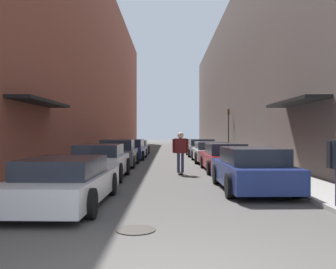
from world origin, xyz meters
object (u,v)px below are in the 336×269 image
Objects in this scene: parked_car_left_4 at (137,147)px; parked_car_left_2 at (119,153)px; skateboarder at (181,148)px; parked_car_left_1 at (101,162)px; parked_car_right_3 at (202,148)px; parked_car_right_1 at (225,158)px; parked_car_right_2 at (211,152)px; manhole_cover at (136,230)px; parked_car_left_3 at (131,150)px; traffic_light at (229,126)px; parked_car_right_0 at (252,170)px; parked_car_left_0 at (66,182)px.

parked_car_left_2 is at bearing -90.45° from parked_car_left_4.
skateboarder reaches higher than parked_car_left_2.
parked_car_left_4 is at bearing 89.79° from parked_car_left_1.
skateboarder is (-1.90, -12.00, 0.47)m from parked_car_right_3.
parked_car_right_1 and parked_car_right_3 have the same top height.
parked_car_left_2 is 9.58m from parked_car_right_3.
skateboarder is at bearing -106.95° from parked_car_right_2.
parked_car_left_4 is at bearing 89.55° from parked_car_left_2.
parked_car_left_4 is at bearing 94.79° from manhole_cover.
skateboarder is at bearing -99.01° from parked_car_right_3.
skateboarder reaches higher than parked_car_right_2.
parked_car_left_3 is 5.73m from parked_car_right_3.
traffic_light is (7.44, 6.31, 1.69)m from parked_car_left_3.
parked_car_right_2 is 5.48m from parked_car_right_3.
traffic_light reaches higher than manhole_cover.
parked_car_right_1 is at bearing -27.36° from parked_car_left_2.
parked_car_right_2 is (-0.01, 5.33, -0.01)m from parked_car_right_1.
manhole_cover is at bearing -124.00° from parked_car_right_0.
parked_car_right_2 reaches higher than parked_car_left_0.
parked_car_right_3 is at bearing 58.62° from parked_car_left_2.
manhole_cover is (1.97, -7.39, -0.63)m from parked_car_left_1.
parked_car_right_1 is 2.75× the size of skateboarder.
traffic_light is (7.55, 11.49, 1.65)m from parked_car_left_2.
parked_car_left_0 is at bearing -89.82° from parked_car_left_4.
parked_car_left_1 is 0.92× the size of parked_car_left_2.
parked_car_right_3 reaches higher than parked_car_right_2.
parked_car_right_3 is (4.84, 18.67, 0.05)m from parked_car_left_0.
parked_car_left_2 is 12.89m from manhole_cover.
skateboarder reaches higher than parked_car_right_0.
parked_car_left_0 is 2.95m from manhole_cover.
parked_car_left_2 is 1.07× the size of parked_car_left_4.
parked_car_left_1 is 5.33m from parked_car_left_2.
manhole_cover is (-2.99, -20.90, -0.60)m from parked_car_right_3.
parked_car_right_2 is (0.02, 10.88, -0.04)m from parked_car_right_0.
skateboarder is (2.94, 6.66, 0.51)m from parked_car_left_0.
parked_car_right_0 is at bearing -65.66° from skateboarder.
parked_car_left_1 is (-0.12, 5.16, 0.07)m from parked_car_left_0.
manhole_cover is (1.89, -17.90, -0.61)m from parked_car_left_3.
parked_car_right_3 is (4.96, 13.50, -0.03)m from parked_car_left_1.
parked_car_right_1 is 1.35× the size of traffic_light.
traffic_light is at bearing 77.08° from manhole_cover.
parked_car_right_1 is (4.98, -7.81, -0.02)m from parked_car_left_3.
parked_car_left_0 is 1.31× the size of traffic_light.
parked_car_right_3 is at bearing 81.86° from manhole_cover.
parked_car_left_4 is at bearing 90.18° from parked_car_left_0.
parked_car_left_3 reaches higher than parked_car_right_3.
parked_car_left_3 is 5.55m from parked_car_right_2.
parked_car_right_0 is 4.81m from skateboarder.
skateboarder is (-1.97, 4.36, 0.45)m from parked_car_right_0.
skateboarder is at bearing -106.27° from traffic_light.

